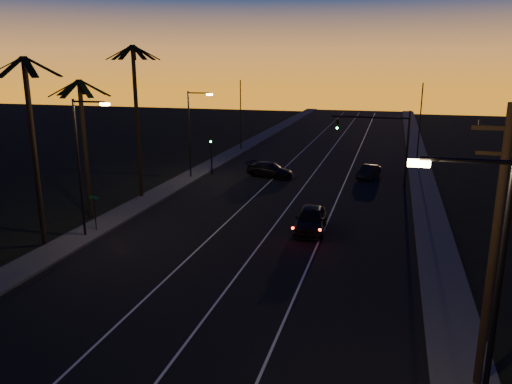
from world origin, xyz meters
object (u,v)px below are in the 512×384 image
(lead_car, at_px, (311,219))
(right_car, at_px, (369,172))
(cross_car, at_px, (270,170))
(utility_pole, at_px, (494,246))
(signal_mast, at_px, (381,134))

(lead_car, relative_size, right_car, 1.37)
(right_car, distance_m, cross_car, 9.81)
(utility_pole, distance_m, lead_car, 17.93)
(lead_car, distance_m, right_car, 17.66)
(cross_car, bearing_deg, signal_mast, -2.90)
(utility_pole, distance_m, cross_car, 34.37)
(signal_mast, bearing_deg, cross_car, 177.10)
(signal_mast, relative_size, right_car, 1.73)
(utility_pole, bearing_deg, cross_car, 116.33)
(utility_pole, relative_size, signal_mast, 1.41)
(lead_car, height_order, cross_car, lead_car)
(utility_pole, bearing_deg, signal_mast, 98.47)
(utility_pole, relative_size, lead_car, 1.78)
(lead_car, xyz_separation_m, cross_car, (-6.65, 15.36, -0.13))
(right_car, xyz_separation_m, cross_car, (-9.59, -2.05, 0.08))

